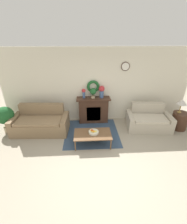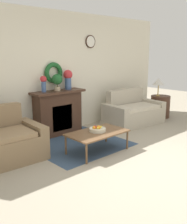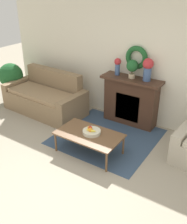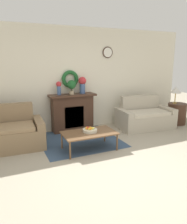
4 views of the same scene
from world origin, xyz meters
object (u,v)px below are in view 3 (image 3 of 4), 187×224
coffee_table (89,135)px  couch_left (46,98)px  vase_on_mantel_left (118,65)px  potted_plant_on_mantel (132,67)px  fruit_bowl (91,131)px  fireplace (131,101)px  potted_plant_floor_by_couch (11,77)px  vase_on_mantel_right (148,68)px

coffee_table → couch_left: bearing=154.7°
vase_on_mantel_left → potted_plant_on_mantel: 0.33m
fruit_bowl → vase_on_mantel_left: vase_on_mantel_left is taller
fireplace → coffee_table: fireplace is taller
vase_on_mantel_left → potted_plant_on_mantel: potted_plant_on_mantel is taller
potted_plant_on_mantel → potted_plant_floor_by_couch: potted_plant_on_mantel is taller
fireplace → vase_on_mantel_right: 0.80m
fruit_bowl → potted_plant_on_mantel: bearing=87.3°
vase_on_mantel_left → potted_plant_on_mantel: size_ratio=0.94×
fruit_bowl → vase_on_mantel_left: 1.58m
fireplace → vase_on_mantel_right: bearing=1.1°
fireplace → potted_plant_on_mantel: size_ratio=3.35×
coffee_table → vase_on_mantel_right: vase_on_mantel_right is taller
couch_left → potted_plant_floor_by_couch: bearing=-179.6°
fruit_bowl → vase_on_mantel_right: size_ratio=0.71×
coffee_table → vase_on_mantel_left: size_ratio=3.25×
couch_left → potted_plant_floor_by_couch: potted_plant_floor_by_couch is taller
fireplace → couch_left: fireplace is taller
fruit_bowl → vase_on_mantel_left: bearing=101.2°
fireplace → coffee_table: size_ratio=1.10×
vase_on_mantel_right → vase_on_mantel_left: bearing=180.0°
vase_on_mantel_right → potted_plant_on_mantel: bearing=-176.3°
potted_plant_floor_by_couch → vase_on_mantel_right: bearing=8.8°
couch_left → vase_on_mantel_left: (1.51, 0.56, 0.87)m
vase_on_mantel_left → potted_plant_floor_by_couch: bearing=-169.1°
potted_plant_on_mantel → coffee_table: bearing=-93.8°
coffee_table → fruit_bowl: 0.08m
fireplace → vase_on_mantel_left: size_ratio=3.58×
coffee_table → vase_on_mantel_left: (-0.24, 1.39, 0.84)m
coffee_table → potted_plant_floor_by_couch: potted_plant_floor_by_couch is taller
couch_left → potted_plant_on_mantel: bearing=19.2°
coffee_table → vase_on_mantel_right: size_ratio=2.55×
potted_plant_on_mantel → potted_plant_floor_by_couch: size_ratio=0.40×
potted_plant_on_mantel → potted_plant_floor_by_couch: 3.10m
couch_left → vase_on_mantel_left: vase_on_mantel_left is taller
vase_on_mantel_right → potted_plant_floor_by_couch: 3.40m
potted_plant_floor_by_couch → vase_on_mantel_left: bearing=10.9°
couch_left → vase_on_mantel_left: 1.83m
coffee_table → potted_plant_on_mantel: size_ratio=3.05×
couch_left → coffee_table: (1.75, -0.83, 0.04)m
couch_left → vase_on_mantel_right: bearing=17.4°
coffee_table → potted_plant_on_mantel: (0.09, 1.37, 0.87)m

